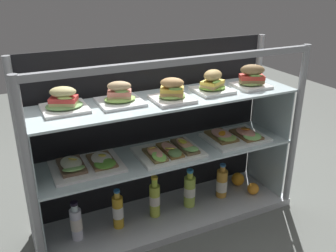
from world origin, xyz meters
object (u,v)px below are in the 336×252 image
(open_sandwich_tray_far_right, at_px, (170,151))
(juice_bottle_back_right, at_px, (222,183))
(plated_roll_sandwich_center, at_px, (172,93))
(plated_roll_sandwich_mid_left, at_px, (252,78))
(plated_roll_sandwich_near_left_corner, at_px, (64,102))
(plated_roll_sandwich_near_right_corner, at_px, (212,84))
(juice_bottle_back_left, at_px, (155,199))
(juice_bottle_near_post, at_px, (118,211))
(plated_roll_sandwich_left_of_center, at_px, (120,96))
(open_sandwich_tray_mid_left, at_px, (86,165))
(orange_fruit_beside_bottles, at_px, (238,179))
(orange_fruit_near_left_post, at_px, (253,189))
(juice_bottle_front_fourth, at_px, (76,223))
(juice_bottle_back_center, at_px, (190,190))
(open_sandwich_tray_mid_right, at_px, (235,136))

(open_sandwich_tray_far_right, relative_size, juice_bottle_back_right, 1.55)
(plated_roll_sandwich_center, xyz_separation_m, plated_roll_sandwich_mid_left, (0.50, 0.02, 0.01))
(plated_roll_sandwich_near_left_corner, xyz_separation_m, plated_roll_sandwich_near_right_corner, (0.76, -0.05, 0.01))
(juice_bottle_back_left, bearing_deg, juice_bottle_near_post, -177.02)
(plated_roll_sandwich_center, bearing_deg, plated_roll_sandwich_left_of_center, 163.54)
(plated_roll_sandwich_center, height_order, open_sandwich_tray_mid_left, plated_roll_sandwich_center)
(orange_fruit_beside_bottles, bearing_deg, plated_roll_sandwich_near_left_corner, -178.59)
(juice_bottle_back_right, relative_size, orange_fruit_near_left_post, 3.03)
(juice_bottle_front_fourth, bearing_deg, open_sandwich_tray_far_right, -3.18)
(plated_roll_sandwich_near_left_corner, bearing_deg, plated_roll_sandwich_mid_left, -4.11)
(open_sandwich_tray_mid_left, bearing_deg, orange_fruit_near_left_post, -4.13)
(juice_bottle_front_fourth, bearing_deg, juice_bottle_back_center, 0.69)
(plated_roll_sandwich_near_left_corner, distance_m, juice_bottle_near_post, 0.66)
(orange_fruit_near_left_post, bearing_deg, juice_bottle_back_right, 160.47)
(juice_bottle_back_left, bearing_deg, orange_fruit_near_left_post, -5.66)
(plated_roll_sandwich_near_left_corner, xyz_separation_m, plated_roll_sandwich_left_of_center, (0.26, -0.02, -0.00))
(plated_roll_sandwich_left_of_center, bearing_deg, juice_bottle_front_fourth, -175.04)
(orange_fruit_near_left_post, bearing_deg, juice_bottle_front_fourth, 176.99)
(plated_roll_sandwich_center, height_order, plated_roll_sandwich_near_right_corner, plated_roll_sandwich_near_right_corner)
(open_sandwich_tray_mid_right, height_order, orange_fruit_beside_bottles, open_sandwich_tray_mid_right)
(plated_roll_sandwich_near_right_corner, height_order, plated_roll_sandwich_mid_left, plated_roll_sandwich_mid_left)
(open_sandwich_tray_mid_right, height_order, juice_bottle_back_center, open_sandwich_tray_mid_right)
(plated_roll_sandwich_near_left_corner, bearing_deg, plated_roll_sandwich_near_right_corner, -4.13)
(open_sandwich_tray_mid_left, xyz_separation_m, juice_bottle_near_post, (0.14, -0.02, -0.31))
(juice_bottle_front_fourth, height_order, juice_bottle_back_left, juice_bottle_back_left)
(plated_roll_sandwich_near_left_corner, relative_size, open_sandwich_tray_mid_left, 0.60)
(juice_bottle_front_fourth, distance_m, juice_bottle_back_right, 0.89)
(orange_fruit_near_left_post, bearing_deg, open_sandwich_tray_far_right, 177.15)
(plated_roll_sandwich_near_right_corner, xyz_separation_m, open_sandwich_tray_mid_right, (0.16, -0.01, -0.33))
(open_sandwich_tray_mid_left, xyz_separation_m, open_sandwich_tray_mid_right, (0.86, -0.03, 0.00))
(open_sandwich_tray_mid_left, bearing_deg, juice_bottle_near_post, -8.12)
(plated_roll_sandwich_left_of_center, height_order, juice_bottle_back_left, plated_roll_sandwich_left_of_center)
(plated_roll_sandwich_mid_left, height_order, open_sandwich_tray_mid_left, plated_roll_sandwich_mid_left)
(plated_roll_sandwich_left_of_center, distance_m, plated_roll_sandwich_mid_left, 0.74)
(open_sandwich_tray_far_right, distance_m, juice_bottle_back_center, 0.34)
(plated_roll_sandwich_center, distance_m, orange_fruit_near_left_post, 0.89)
(open_sandwich_tray_mid_right, xyz_separation_m, orange_fruit_beside_bottles, (0.12, 0.09, -0.36))
(plated_roll_sandwich_near_right_corner, relative_size, orange_fruit_near_left_post, 2.58)
(plated_roll_sandwich_mid_left, distance_m, juice_bottle_near_post, 1.02)
(plated_roll_sandwich_center, xyz_separation_m, plated_roll_sandwich_near_right_corner, (0.26, 0.04, 0.00))
(plated_roll_sandwich_near_left_corner, bearing_deg, juice_bottle_back_right, -2.33)
(plated_roll_sandwich_near_left_corner, bearing_deg, juice_bottle_back_center, -3.37)
(plated_roll_sandwich_center, bearing_deg, juice_bottle_front_fourth, 174.72)
(plated_roll_sandwich_near_right_corner, bearing_deg, plated_roll_sandwich_mid_left, -4.04)
(juice_bottle_back_center, bearing_deg, orange_fruit_beside_bottles, 9.24)
(juice_bottle_back_center, xyz_separation_m, orange_fruit_near_left_post, (0.41, -0.06, -0.06))
(juice_bottle_near_post, relative_size, orange_fruit_near_left_post, 3.16)
(orange_fruit_beside_bottles, bearing_deg, open_sandwich_tray_mid_right, -142.72)
(juice_bottle_back_left, distance_m, orange_fruit_near_left_post, 0.64)
(open_sandwich_tray_mid_left, relative_size, juice_bottle_front_fourth, 1.55)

